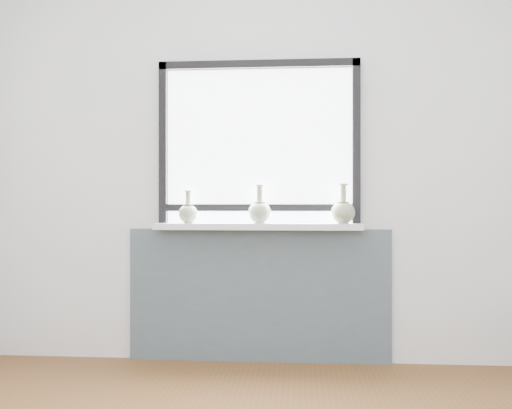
# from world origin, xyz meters

# --- Properties ---
(back_wall) EXTENTS (3.60, 0.02, 2.60)m
(back_wall) POSITION_xyz_m (0.00, 1.81, 1.30)
(back_wall) COLOR silver
(back_wall) RESTS_ON ground
(apron_panel) EXTENTS (1.70, 0.03, 0.86)m
(apron_panel) POSITION_xyz_m (0.00, 1.78, 0.43)
(apron_panel) COLOR #48555D
(apron_panel) RESTS_ON ground
(windowsill) EXTENTS (1.32, 0.18, 0.04)m
(windowsill) POSITION_xyz_m (0.00, 1.71, 0.88)
(windowsill) COLOR silver
(windowsill) RESTS_ON apron_panel
(window) EXTENTS (1.30, 0.06, 1.05)m
(window) POSITION_xyz_m (0.00, 1.77, 1.44)
(window) COLOR black
(window) RESTS_ON windowsill
(vase_a) EXTENTS (0.13, 0.13, 0.21)m
(vase_a) POSITION_xyz_m (-0.45, 1.71, 0.97)
(vase_a) COLOR #9AA884
(vase_a) RESTS_ON windowsill
(vase_b) EXTENTS (0.15, 0.15, 0.25)m
(vase_b) POSITION_xyz_m (0.01, 1.71, 0.98)
(vase_b) COLOR #9AA884
(vase_b) RESTS_ON windowsill
(vase_c) EXTENTS (0.15, 0.15, 0.25)m
(vase_c) POSITION_xyz_m (0.54, 1.68, 0.98)
(vase_c) COLOR #9AA884
(vase_c) RESTS_ON windowsill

